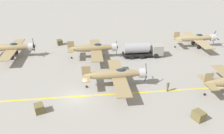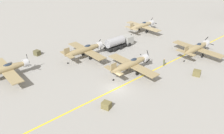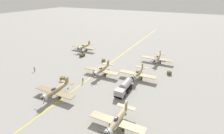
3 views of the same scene
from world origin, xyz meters
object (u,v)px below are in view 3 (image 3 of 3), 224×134
(ground_crew_inspecting, at_px, (83,80))
(supply_crate_by_tanker, at_px, (104,60))
(supply_crate_mid_lane, at_px, (63,79))
(airplane_mid_left, at_px, (138,73))
(traffic_cone, at_px, (74,54))
(airplane_near_left, at_px, (157,58))
(airplane_mid_center, at_px, (102,69))
(fuel_tanker, at_px, (124,88))
(airplane_far_left, at_px, (118,120))
(airplane_near_right, at_px, (84,46))
(supply_crate_outboard, at_px, (169,73))
(airplane_far_center, at_px, (56,90))
(ground_crew_walking, at_px, (34,69))
(tow_tractor, at_px, (82,55))

(ground_crew_inspecting, xyz_separation_m, supply_crate_by_tanker, (2.91, -18.08, -0.35))
(supply_crate_mid_lane, bearing_deg, airplane_mid_left, -150.39)
(airplane_mid_left, height_order, traffic_cone, airplane_mid_left)
(airplane_near_left, relative_size, ground_crew_inspecting, 7.17)
(airplane_mid_center, distance_m, fuel_tanker, 13.00)
(airplane_mid_left, relative_size, supply_crate_by_tanker, 8.93)
(airplane_near_left, xyz_separation_m, airplane_far_left, (-1.31, 39.50, 0.00))
(airplane_mid_left, distance_m, airplane_near_right, 36.08)
(supply_crate_outboard, bearing_deg, airplane_far_center, 48.47)
(supply_crate_outboard, bearing_deg, ground_crew_walking, 23.77)
(airplane_far_center, relative_size, traffic_cone, 21.82)
(airplane_near_right, bearing_deg, airplane_near_left, 171.18)
(fuel_tanker, height_order, supply_crate_mid_lane, fuel_tanker)
(traffic_cone, bearing_deg, fuel_tanker, 149.42)
(ground_crew_inspecting, relative_size, traffic_cone, 3.04)
(airplane_mid_left, distance_m, ground_crew_walking, 35.80)
(airplane_far_center, distance_m, ground_crew_walking, 20.24)
(tow_tractor, distance_m, supply_crate_by_tanker, 11.47)
(ground_crew_walking, relative_size, supply_crate_mid_lane, 1.26)
(airplane_mid_center, relative_size, traffic_cone, 21.82)
(airplane_far_center, height_order, traffic_cone, airplane_far_center)
(airplane_far_left, distance_m, ground_crew_walking, 39.40)
(fuel_tanker, relative_size, ground_crew_walking, 4.55)
(airplane_far_left, height_order, fuel_tanker, airplane_far_left)
(airplane_near_right, bearing_deg, tow_tractor, 109.82)
(traffic_cone, bearing_deg, tow_tractor, -178.83)
(airplane_far_left, height_order, ground_crew_inspecting, airplane_far_left)
(tow_tractor, relative_size, traffic_cone, 4.73)
(airplane_far_center, xyz_separation_m, tow_tractor, (12.54, -29.11, -1.22))
(fuel_tanker, relative_size, supply_crate_by_tanker, 5.95)
(airplane_far_left, relative_size, ground_crew_inspecting, 7.17)
(supply_crate_by_tanker, bearing_deg, tow_tractor, -7.46)
(ground_crew_inspecting, relative_size, supply_crate_mid_lane, 1.20)
(airplane_near_right, height_order, supply_crate_by_tanker, airplane_near_right)
(airplane_mid_center, height_order, traffic_cone, airplane_mid_center)
(fuel_tanker, xyz_separation_m, supply_crate_mid_lane, (20.15, 2.02, -0.93))
(airplane_mid_left, relative_size, supply_crate_mid_lane, 8.62)
(fuel_tanker, distance_m, ground_crew_inspecting, 13.46)
(supply_crate_mid_lane, xyz_separation_m, traffic_cone, (11.97, -20.99, -0.30))
(airplane_far_center, distance_m, supply_crate_mid_lane, 9.55)
(tow_tractor, bearing_deg, supply_crate_by_tanker, 172.54)
(airplane_near_left, bearing_deg, ground_crew_walking, 46.47)
(ground_crew_walking, distance_m, supply_crate_by_tanker, 25.46)
(airplane_mid_center, height_order, airplane_near_right, airplane_near_right)
(tow_tractor, relative_size, supply_crate_mid_lane, 1.87)
(ground_crew_walking, bearing_deg, supply_crate_by_tanker, -132.08)
(airplane_mid_left, xyz_separation_m, fuel_tanker, (0.61, 9.78, -0.50))
(airplane_near_right, xyz_separation_m, fuel_tanker, (-31.61, 26.02, -0.50))
(fuel_tanker, bearing_deg, airplane_far_left, 107.64)
(airplane_far_left, bearing_deg, traffic_cone, -47.76)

